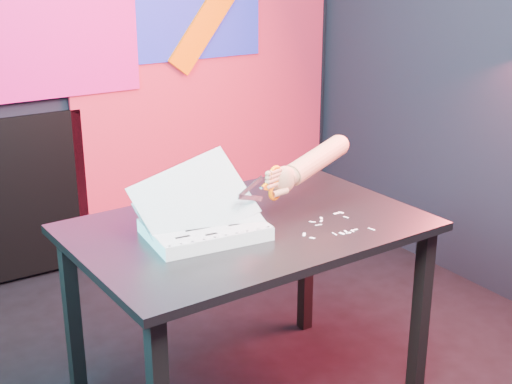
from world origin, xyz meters
TOP-DOWN VIEW (x-y plane):
  - room at (0.00, 0.00)m, footprint 3.01×3.01m
  - backdrop at (0.06, 1.46)m, footprint 2.88×0.05m
  - work_table at (-0.04, -0.07)m, footprint 1.23×0.84m
  - printout_stack at (-0.22, -0.08)m, footprint 0.43×0.32m
  - scissors at (0.04, -0.10)m, footprint 0.22×0.07m
  - hand_forearm at (0.25, -0.03)m, footprint 0.45×0.17m
  - paper_clippings at (0.20, -0.25)m, footprint 0.26×0.21m

SIDE VIEW (x-z plane):
  - work_table at x=-0.04m, z-range 0.29..1.04m
  - paper_clippings at x=0.20m, z-range 0.75..0.75m
  - printout_stack at x=-0.22m, z-range 0.63..0.92m
  - scissors at x=0.04m, z-range 0.83..0.95m
  - hand_forearm at x=0.25m, z-range 0.84..0.99m
  - backdrop at x=0.06m, z-range -0.08..2.00m
  - room at x=0.00m, z-range 0.00..2.71m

